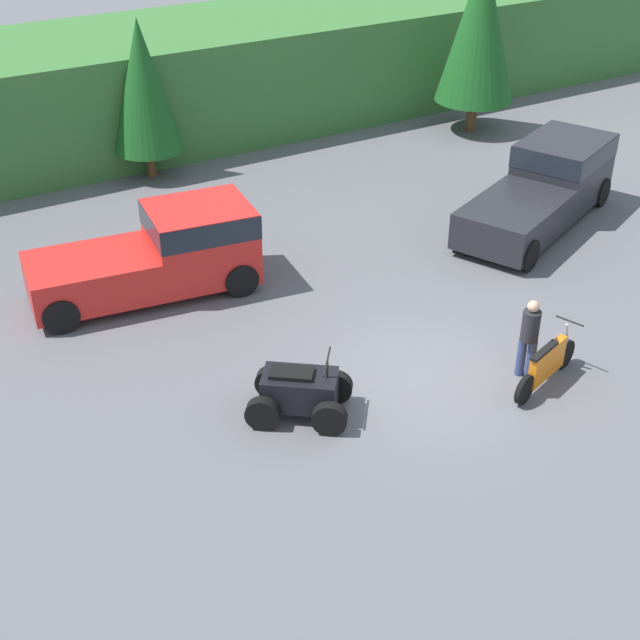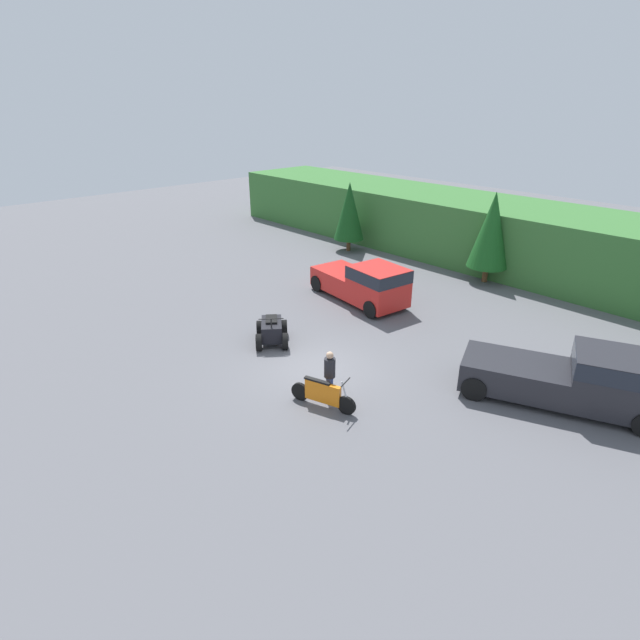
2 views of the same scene
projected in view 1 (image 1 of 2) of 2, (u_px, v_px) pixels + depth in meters
The scene contains 9 objects.
ground_plane at pixel (421, 377), 17.84m from camera, with size 80.00×80.00×0.00m, color #5B5B60.
hillside_backdrop at pixel (130, 88), 28.70m from camera, with size 44.00×6.00×3.45m.
tree_mid_left at pixel (143, 86), 25.44m from camera, with size 2.05×2.05×4.66m.
tree_mid_right at pixel (480, 26), 28.54m from camera, with size 2.59×2.59×5.88m.
pickup_truck_red at pixel (164, 251), 20.36m from camera, with size 5.35×2.71×1.95m.
pickup_truck_second at pixel (547, 183), 23.73m from camera, with size 6.13×4.14×1.95m.
dirt_bike at pixel (547, 365), 17.39m from camera, with size 2.15×0.94×1.13m.
quad_atv at pixel (300, 393), 16.54m from camera, with size 2.24×2.12×1.26m.
rider_person at pixel (529, 336), 17.39m from camera, with size 0.49×0.49×1.73m.
Camera 1 is at (-9.19, -11.57, 10.26)m, focal length 50.00 mm.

